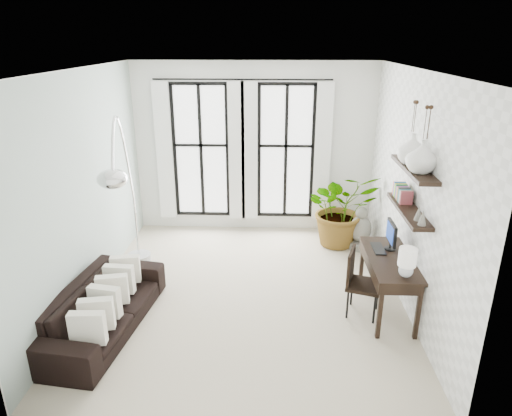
# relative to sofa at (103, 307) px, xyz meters

# --- Properties ---
(floor) EXTENTS (5.00, 5.00, 0.00)m
(floor) POSITION_rel_sofa_xyz_m (1.80, 0.97, -0.32)
(floor) COLOR #C3B69B
(floor) RESTS_ON ground
(ceiling) EXTENTS (5.00, 5.00, 0.00)m
(ceiling) POSITION_rel_sofa_xyz_m (1.80, 0.97, 2.88)
(ceiling) COLOR white
(ceiling) RESTS_ON wall_back
(wall_left) EXTENTS (0.00, 5.00, 5.00)m
(wall_left) POSITION_rel_sofa_xyz_m (-0.45, 0.97, 1.28)
(wall_left) COLOR #A6B9B0
(wall_left) RESTS_ON floor
(wall_right) EXTENTS (0.00, 5.00, 5.00)m
(wall_right) POSITION_rel_sofa_xyz_m (4.05, 0.97, 1.28)
(wall_right) COLOR white
(wall_right) RESTS_ON floor
(wall_back) EXTENTS (4.50, 0.00, 4.50)m
(wall_back) POSITION_rel_sofa_xyz_m (1.80, 3.47, 1.28)
(wall_back) COLOR white
(wall_back) RESTS_ON floor
(windows) EXTENTS (3.26, 0.13, 2.65)m
(windows) POSITION_rel_sofa_xyz_m (1.60, 3.40, 1.24)
(windows) COLOR white
(windows) RESTS_ON wall_back
(wall_shelves) EXTENTS (0.25, 1.30, 0.60)m
(wall_shelves) POSITION_rel_sofa_xyz_m (3.91, 0.61, 1.41)
(wall_shelves) COLOR black
(wall_shelves) RESTS_ON wall_right
(sofa) EXTENTS (1.14, 2.30, 0.64)m
(sofa) POSITION_rel_sofa_xyz_m (0.00, 0.00, 0.00)
(sofa) COLOR black
(sofa) RESTS_ON floor
(throw_pillows) EXTENTS (0.40, 1.52, 0.40)m
(throw_pillows) POSITION_rel_sofa_xyz_m (0.10, 0.00, 0.18)
(throw_pillows) COLOR white
(throw_pillows) RESTS_ON sofa
(plant) EXTENTS (1.42, 1.28, 1.39)m
(plant) POSITION_rel_sofa_xyz_m (3.40, 2.75, 0.38)
(plant) COLOR #2D7228
(plant) RESTS_ON floor
(desk) EXTENTS (0.58, 1.38, 1.21)m
(desk) POSITION_rel_sofa_xyz_m (3.74, 0.53, 0.43)
(desk) COLOR black
(desk) RESTS_ON floor
(desk_chair) EXTENTS (0.56, 0.56, 0.93)m
(desk_chair) POSITION_rel_sofa_xyz_m (3.33, 0.51, 0.21)
(desk_chair) COLOR black
(desk_chair) RESTS_ON floor
(arc_lamp) EXTENTS (0.77, 2.28, 2.64)m
(arc_lamp) POSITION_rel_sofa_xyz_m (0.10, 0.99, 1.73)
(arc_lamp) COLOR silver
(arc_lamp) RESTS_ON floor
(buddha) EXTENTS (0.43, 0.43, 0.78)m
(buddha) POSITION_rel_sofa_xyz_m (3.74, 2.61, 0.01)
(buddha) COLOR gray
(buddha) RESTS_ON floor
(vase_a) EXTENTS (0.37, 0.37, 0.38)m
(vase_a) POSITION_rel_sofa_xyz_m (3.91, 0.32, 1.94)
(vase_a) COLOR white
(vase_a) RESTS_ON shelf_upper
(vase_b) EXTENTS (0.37, 0.37, 0.38)m
(vase_b) POSITION_rel_sofa_xyz_m (3.91, 0.72, 1.94)
(vase_b) COLOR white
(vase_b) RESTS_ON shelf_upper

